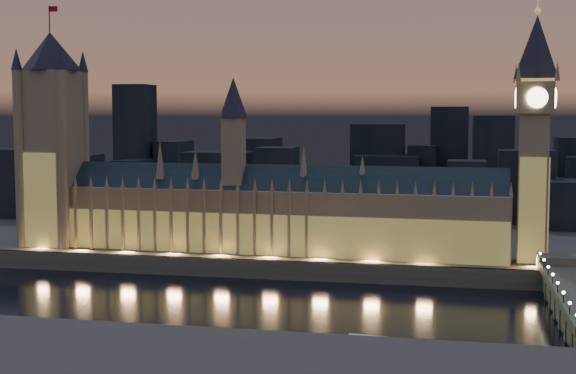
% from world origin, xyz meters
% --- Properties ---
extents(ground_plane, '(2000.00, 2000.00, 0.00)m').
position_xyz_m(ground_plane, '(0.00, 0.00, 0.00)').
color(ground_plane, black).
rests_on(ground_plane, ground).
extents(north_bank, '(2000.00, 960.00, 8.00)m').
position_xyz_m(north_bank, '(0.00, 520.00, 4.00)').
color(north_bank, '#504B38').
rests_on(north_bank, ground).
extents(embankment_wall, '(2000.00, 2.50, 8.00)m').
position_xyz_m(embankment_wall, '(0.00, 41.00, 4.00)').
color(embankment_wall, '#4B5144').
rests_on(embankment_wall, ground).
extents(palace_of_westminster, '(202.00, 28.01, 78.00)m').
position_xyz_m(palace_of_westminster, '(-2.35, 61.74, 26.37)').
color(palace_of_westminster, '#8C7E5D').
rests_on(palace_of_westminster, north_bank).
extents(victoria_tower, '(31.68, 31.68, 111.81)m').
position_xyz_m(victoria_tower, '(-110.00, 61.92, 63.28)').
color(victoria_tower, '#8C7E5D').
rests_on(victoria_tower, north_bank).
extents(elizabeth_tower, '(18.00, 18.00, 108.47)m').
position_xyz_m(elizabeth_tower, '(108.00, 61.92, 68.47)').
color(elizabeth_tower, '#8C7E5D').
rests_on(elizabeth_tower, north_bank).
extents(river_boat, '(48.83, 18.02, 4.50)m').
position_xyz_m(river_boat, '(58.58, -58.00, 1.56)').
color(river_boat, '#4B5144').
rests_on(river_boat, ground).
extents(city_backdrop, '(486.29, 215.63, 85.14)m').
position_xyz_m(city_backdrop, '(30.36, 247.01, 30.54)').
color(city_backdrop, black).
rests_on(city_backdrop, north_bank).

